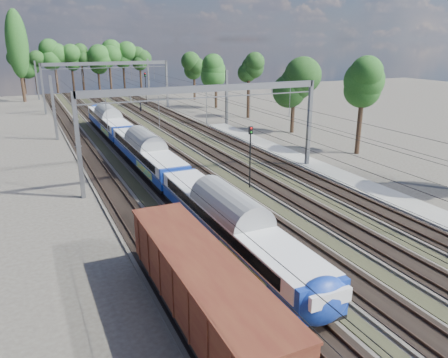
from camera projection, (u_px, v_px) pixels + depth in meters
name	position (u px, v px, depth m)	size (l,w,h in m)	color
track_bed	(161.00, 146.00, 54.92)	(21.00, 130.00, 0.34)	#47423A
platform	(378.00, 193.00, 38.12)	(3.00, 70.00, 0.30)	gray
catenary	(145.00, 89.00, 59.78)	(25.65, 130.00, 9.00)	slate
tree_belt	(123.00, 62.00, 97.98)	(39.58, 99.14, 12.37)	black
poplar	(17.00, 45.00, 91.31)	(4.40, 4.40, 19.04)	black
emu_train	(147.00, 149.00, 43.72)	(2.79, 59.12, 4.08)	black
freight_boxcar	(201.00, 288.00, 19.78)	(2.87, 13.83, 3.57)	black
worker	(141.00, 108.00, 80.41)	(0.67, 0.44, 1.84)	black
signal_near	(250.00, 150.00, 38.71)	(0.40, 0.36, 5.69)	black
signal_far	(146.00, 85.00, 89.33)	(0.47, 0.43, 6.50)	black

